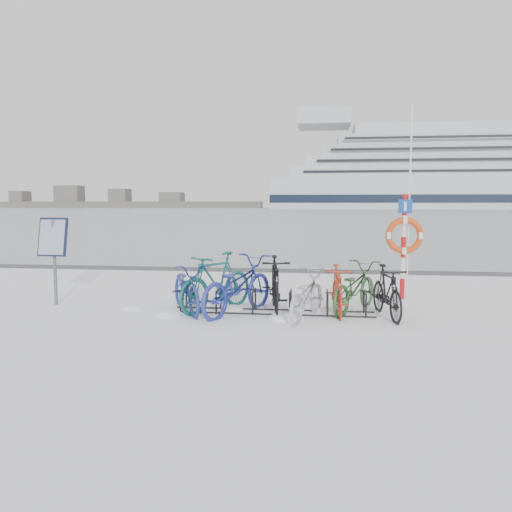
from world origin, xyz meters
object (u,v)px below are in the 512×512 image
at_px(bike_rack, 272,304).
at_px(lifebuoy_station, 404,236).
at_px(cruise_ferry, 452,176).
at_px(info_board, 53,242).

distance_m(bike_rack, lifebuoy_station, 3.52).
relative_size(lifebuoy_station, cruise_ferry, 0.03).
xyz_separation_m(info_board, lifebuoy_station, (7.44, 1.55, 0.10)).
height_order(info_board, cruise_ferry, cruise_ferry).
bearing_deg(info_board, bike_rack, -0.12).
height_order(info_board, lifebuoy_station, lifebuoy_station).
height_order(bike_rack, cruise_ferry, cruise_ferry).
distance_m(info_board, cruise_ferry, 207.34).
height_order(bike_rack, info_board, info_board).
distance_m(info_board, lifebuoy_station, 7.60).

